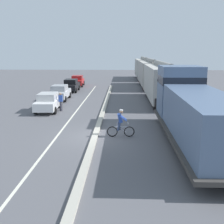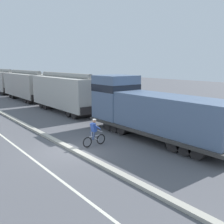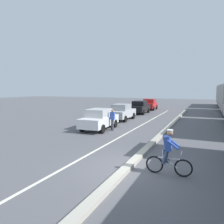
{
  "view_description": "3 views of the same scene",
  "coord_description": "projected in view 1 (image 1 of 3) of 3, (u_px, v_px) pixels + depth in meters",
  "views": [
    {
      "loc": [
        1.65,
        -15.55,
        5.18
      ],
      "look_at": [
        1.01,
        0.78,
        1.38
      ],
      "focal_mm": 42.0,
      "sensor_mm": 36.0,
      "label": 1
    },
    {
      "loc": [
        -7.28,
        -13.28,
        5.16
      ],
      "look_at": [
        4.42,
        1.81,
        1.57
      ],
      "focal_mm": 42.0,
      "sensor_mm": 36.0,
      "label": 2
    },
    {
      "loc": [
        2.82,
        -8.06,
        3.22
      ],
      "look_at": [
        -4.43,
        8.39,
        1.25
      ],
      "focal_mm": 35.0,
      "sensor_mm": 36.0,
      "label": 3
    }
  ],
  "objects": [
    {
      "name": "ground_plane",
      "position": [
        95.0,
        136.0,
        16.37
      ],
      "size": [
        120.0,
        120.0,
        0.0
      ],
      "primitive_type": "plane",
      "color": "#56565B"
    },
    {
      "name": "median_curb",
      "position": [
        103.0,
        113.0,
        22.19
      ],
      "size": [
        0.36,
        36.0,
        0.16
      ],
      "primitive_type": "cube",
      "color": "#B2AD9E",
      "rests_on": "ground"
    },
    {
      "name": "lane_stripe",
      "position": [
        74.0,
        114.0,
        22.3
      ],
      "size": [
        0.14,
        36.0,
        0.01
      ],
      "primitive_type": "cube",
      "color": "silver",
      "rests_on": "ground"
    },
    {
      "name": "locomotive",
      "position": [
        192.0,
        111.0,
        15.17
      ],
      "size": [
        3.1,
        11.61,
        4.2
      ],
      "color": "slate",
      "rests_on": "ground"
    },
    {
      "name": "hopper_car_lead",
      "position": [
        162.0,
        82.0,
        26.94
      ],
      "size": [
        2.9,
        10.6,
        4.18
      ],
      "color": "#B0AEA6",
      "rests_on": "ground"
    },
    {
      "name": "hopper_car_middle",
      "position": [
        150.0,
        73.0,
        38.23
      ],
      "size": [
        2.9,
        10.6,
        4.18
      ],
      "color": "#A7A49C",
      "rests_on": "ground"
    },
    {
      "name": "hopper_car_trailing",
      "position": [
        144.0,
        68.0,
        49.52
      ],
      "size": [
        2.9,
        10.6,
        4.18
      ],
      "color": "#AAA8A0",
      "rests_on": "ground"
    },
    {
      "name": "parked_car_white",
      "position": [
        48.0,
        102.0,
        23.15
      ],
      "size": [
        1.98,
        4.27,
        1.62
      ],
      "color": "silver",
      "rests_on": "ground"
    },
    {
      "name": "parked_car_silver",
      "position": [
        60.0,
        92.0,
        28.47
      ],
      "size": [
        1.87,
        4.22,
        1.62
      ],
      "color": "#B7BABF",
      "rests_on": "ground"
    },
    {
      "name": "parked_car_black",
      "position": [
        71.0,
        85.0,
        34.51
      ],
      "size": [
        1.88,
        4.22,
        1.62
      ],
      "color": "black",
      "rests_on": "ground"
    },
    {
      "name": "parked_car_red",
      "position": [
        77.0,
        81.0,
        39.78
      ],
      "size": [
        1.98,
        4.27,
        1.62
      ],
      "color": "red",
      "rests_on": "ground"
    },
    {
      "name": "cyclist",
      "position": [
        120.0,
        124.0,
        16.1
      ],
      "size": [
        1.71,
        0.48,
        1.71
      ],
      "color": "black",
      "rests_on": "ground"
    },
    {
      "name": "pedestrian_by_cars",
      "position": [
        61.0,
        102.0,
        23.13
      ],
      "size": [
        0.34,
        0.22,
        1.62
      ],
      "color": "#33333D",
      "rests_on": "ground"
    }
  ]
}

